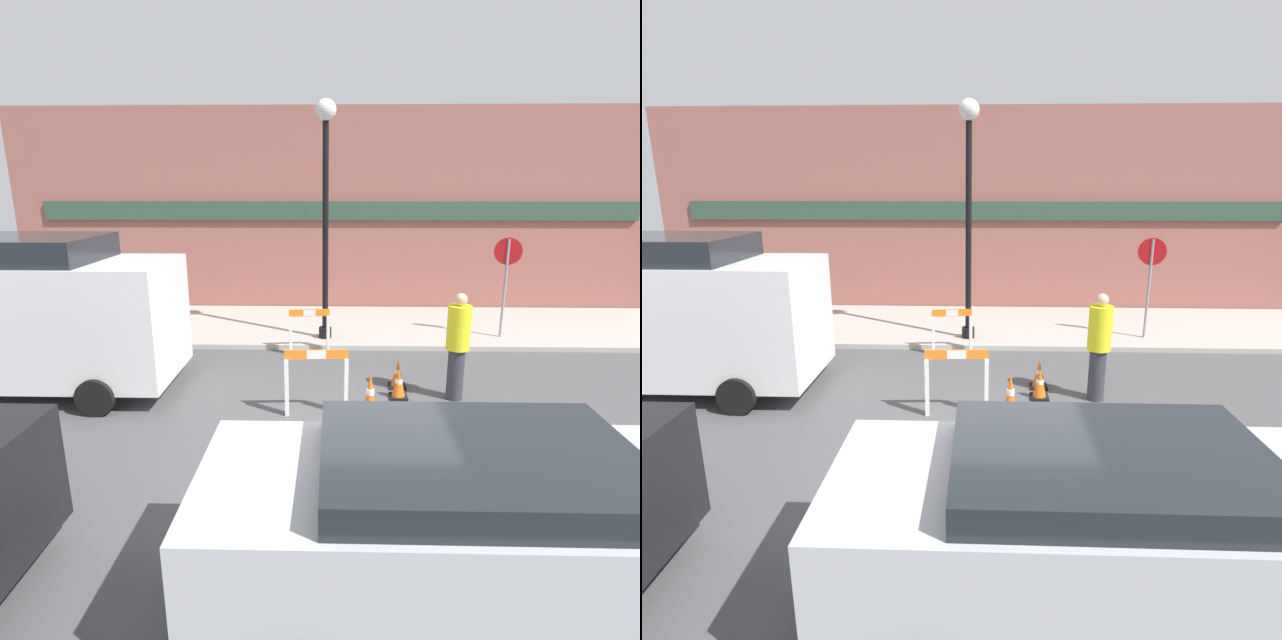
% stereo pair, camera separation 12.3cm
% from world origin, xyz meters
% --- Properties ---
extents(ground_plane, '(60.00, 60.00, 0.00)m').
position_xyz_m(ground_plane, '(0.00, 0.00, 0.00)').
color(ground_plane, '#4C4C4F').
extents(sidewalk_slab, '(18.00, 3.62, 0.11)m').
position_xyz_m(sidewalk_slab, '(0.00, 6.31, 0.05)').
color(sidewalk_slab, '#ADA89E').
rests_on(sidewalk_slab, ground_plane).
extents(storefront_facade, '(18.00, 0.22, 5.50)m').
position_xyz_m(storefront_facade, '(0.00, 8.19, 2.75)').
color(storefront_facade, '#93564C').
rests_on(storefront_facade, ground_plane).
extents(streetlamp_post, '(0.44, 0.44, 5.07)m').
position_xyz_m(streetlamp_post, '(-0.29, 5.10, 3.38)').
color(streetlamp_post, black).
rests_on(streetlamp_post, sidewalk_slab).
extents(stop_sign, '(0.59, 0.16, 2.26)m').
position_xyz_m(stop_sign, '(3.73, 5.27, 1.63)').
color(stop_sign, gray).
rests_on(stop_sign, sidewalk_slab).
extents(barricade_0, '(0.86, 0.23, 0.97)m').
position_xyz_m(barricade_0, '(-0.61, 4.29, 0.53)').
color(barricade_0, white).
rests_on(barricade_0, ground_plane).
extents(barricade_1, '(0.99, 0.19, 1.07)m').
position_xyz_m(barricade_1, '(-0.37, 1.37, 0.59)').
color(barricade_1, white).
rests_on(barricade_1, ground_plane).
extents(traffic_cone_0, '(0.30, 0.30, 0.50)m').
position_xyz_m(traffic_cone_0, '(0.99, 2.04, 0.24)').
color(traffic_cone_0, black).
rests_on(traffic_cone_0, ground_plane).
extents(traffic_cone_1, '(0.30, 0.30, 0.52)m').
position_xyz_m(traffic_cone_1, '(1.03, 2.48, 0.25)').
color(traffic_cone_1, black).
rests_on(traffic_cone_1, ground_plane).
extents(traffic_cone_2, '(0.30, 0.30, 0.70)m').
position_xyz_m(traffic_cone_2, '(0.46, 1.33, 0.34)').
color(traffic_cone_2, black).
rests_on(traffic_cone_2, ground_plane).
extents(person_worker, '(0.49, 0.49, 1.82)m').
position_xyz_m(person_worker, '(1.93, 2.03, 0.97)').
color(person_worker, '#33333D').
rests_on(person_worker, ground_plane).
extents(person_pedestrian, '(0.40, 0.40, 1.70)m').
position_xyz_m(person_pedestrian, '(-5.58, 5.34, 1.03)').
color(person_pedestrian, '#33333D').
rests_on(person_pedestrian, sidewalk_slab).
extents(parked_car_1, '(4.28, 1.88, 1.60)m').
position_xyz_m(parked_car_1, '(0.97, -2.43, 0.91)').
color(parked_car_1, '#B7BABF').
rests_on(parked_car_1, ground_plane).
extents(work_van, '(5.19, 2.16, 2.68)m').
position_xyz_m(work_van, '(-5.41, 2.24, 1.44)').
color(work_van, white).
rests_on(work_van, ground_plane).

